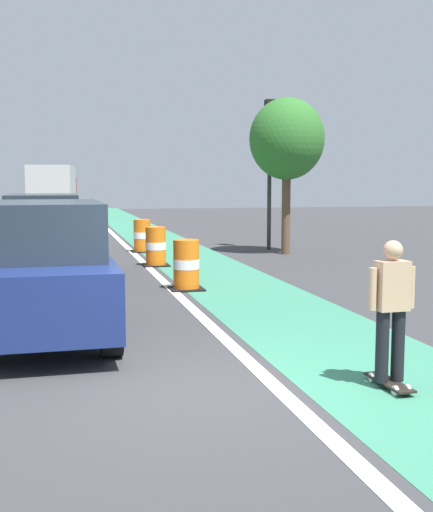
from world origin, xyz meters
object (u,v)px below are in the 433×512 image
at_px(parked_suv_second, 44,236).
at_px(traffic_barrel_back, 142,236).
at_px(traffic_barrel_front, 186,265).
at_px(skateboarder_on_lane, 391,309).
at_px(delivery_truck_down_block, 54,190).
at_px(parked_suv_nearest, 46,269).
at_px(traffic_barrel_mid, 156,247).
at_px(street_tree_sidewalk, 287,140).
at_px(traffic_light_corner, 270,147).

distance_m(parked_suv_second, traffic_barrel_back, 6.31).
xyz_separation_m(parked_suv_second, traffic_barrel_front, (3.02, -2.40, -0.50)).
xyz_separation_m(skateboarder_on_lane, parked_suv_second, (-3.96, 9.65, 0.12)).
height_order(skateboarder_on_lane, delivery_truck_down_block, delivery_truck_down_block).
bearing_deg(parked_suv_nearest, skateboarder_on_lane, -42.77).
relative_size(traffic_barrel_mid, street_tree_sidewalk, 0.22).
bearing_deg(parked_suv_second, skateboarder_on_lane, -67.69).
bearing_deg(parked_suv_nearest, street_tree_sidewalk, 53.50).
height_order(delivery_truck_down_block, traffic_light_corner, traffic_light_corner).
relative_size(traffic_barrel_front, traffic_barrel_back, 1.00).
relative_size(traffic_barrel_back, traffic_light_corner, 0.21).
distance_m(parked_suv_second, traffic_barrel_mid, 3.49).
xyz_separation_m(traffic_light_corner, street_tree_sidewalk, (0.09, -1.45, 0.17)).
bearing_deg(traffic_barrel_back, street_tree_sidewalk, -20.81).
distance_m(parked_suv_nearest, parked_suv_second, 6.13).
distance_m(parked_suv_second, traffic_barrel_front, 3.89).
distance_m(skateboarder_on_lane, traffic_barrel_mid, 11.48).
bearing_deg(traffic_barrel_front, traffic_light_corner, 60.13).
xyz_separation_m(traffic_barrel_front, delivery_truck_down_block, (-2.89, 25.37, 1.31)).
bearing_deg(skateboarder_on_lane, parked_suv_second, 112.31).
distance_m(traffic_barrel_mid, street_tree_sidewalk, 5.88).
bearing_deg(parked_suv_second, traffic_light_corner, 35.34).
distance_m(skateboarder_on_lane, parked_suv_nearest, 5.19).
relative_size(traffic_barrel_mid, traffic_light_corner, 0.21).
bearing_deg(parked_suv_nearest, delivery_truck_down_block, 90.04).
xyz_separation_m(traffic_barrel_mid, street_tree_sidewalk, (4.54, 2.02, 3.14)).
distance_m(traffic_barrel_front, traffic_barrel_back, 7.90).
relative_size(traffic_barrel_back, street_tree_sidewalk, 0.22).
xyz_separation_m(parked_suv_nearest, street_tree_sidewalk, (7.35, 9.94, 2.63)).
bearing_deg(street_tree_sidewalk, skateboarder_on_lane, -104.76).
bearing_deg(delivery_truck_down_block, traffic_barrel_mid, -82.39).
bearing_deg(parked_suv_second, street_tree_sidewalk, 26.89).
distance_m(traffic_barrel_front, traffic_light_corner, 9.32).
relative_size(traffic_barrel_front, traffic_barrel_mid, 1.00).
height_order(parked_suv_second, traffic_barrel_back, parked_suv_second).
height_order(parked_suv_second, traffic_barrel_mid, parked_suv_second).
xyz_separation_m(delivery_truck_down_block, traffic_light_corner, (7.29, -17.71, 1.65)).
xyz_separation_m(traffic_barrel_front, traffic_light_corner, (4.40, 7.66, 2.97)).
distance_m(delivery_truck_down_block, street_tree_sidewalk, 20.61).
relative_size(parked_suv_nearest, delivery_truck_down_block, 0.60).
relative_size(parked_suv_second, traffic_barrel_mid, 4.24).
height_order(parked_suv_nearest, traffic_barrel_back, parked_suv_nearest).
bearing_deg(traffic_barrel_back, parked_suv_nearest, -103.98).
bearing_deg(traffic_barrel_mid, street_tree_sidewalk, 24.02).
distance_m(parked_suv_nearest, traffic_barrel_front, 4.73).
bearing_deg(skateboarder_on_lane, traffic_barrel_back, 93.44).
bearing_deg(traffic_light_corner, parked_suv_second, -144.66).
xyz_separation_m(skateboarder_on_lane, delivery_truck_down_block, (-3.83, 32.62, 0.94)).
height_order(delivery_truck_down_block, street_tree_sidewalk, street_tree_sidewalk).
distance_m(traffic_barrel_front, street_tree_sidewalk, 8.28).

